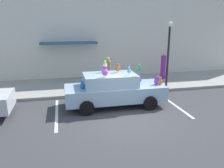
{
  "coord_description": "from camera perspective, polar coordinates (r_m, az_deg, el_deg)",
  "views": [
    {
      "loc": [
        -2.48,
        -8.42,
        3.82
      ],
      "look_at": [
        -0.12,
        2.04,
        0.9
      ],
      "focal_mm": 36.28,
      "sensor_mm": 36.0,
      "label": 1
    }
  ],
  "objects": [
    {
      "name": "pedestrian_walking_past",
      "position": [
        15.57,
        12.76,
        4.3
      ],
      "size": [
        0.34,
        0.34,
        1.75
      ],
      "color": "#8A248B",
      "rests_on": "sidewalk"
    },
    {
      "name": "street_lamp_post",
      "position": [
        13.41,
        14.06,
        8.89
      ],
      "size": [
        0.28,
        0.28,
        3.72
      ],
      "color": "black",
      "rests_on": "sidewalk"
    },
    {
      "name": "teddy_bear_on_sidewalk",
      "position": [
        13.09,
        0.74,
        0.38
      ],
      "size": [
        0.36,
        0.3,
        0.68
      ],
      "color": "brown",
      "rests_on": "sidewalk"
    },
    {
      "name": "storefront_building",
      "position": [
        15.77,
        -3.81,
        12.93
      ],
      "size": [
        24.0,
        1.25,
        6.4
      ],
      "color": "beige",
      "rests_on": "ground"
    },
    {
      "name": "pedestrian_near_shopfront",
      "position": [
        12.6,
        -1.0,
        2.38
      ],
      "size": [
        0.32,
        0.32,
        1.85
      ],
      "color": "olive",
      "rests_on": "sidewalk"
    },
    {
      "name": "sidewalk",
      "position": [
        14.15,
        -2.15,
        -0.12
      ],
      "size": [
        24.0,
        4.0,
        0.15
      ],
      "primitive_type": "cube",
      "color": "gray",
      "rests_on": "ground"
    },
    {
      "name": "parking_stripe_rear",
      "position": [
        10.17,
        -13.78,
        -7.28
      ],
      "size": [
        0.12,
        3.6,
        0.01
      ],
      "primitive_type": "cube",
      "color": "silver",
      "rests_on": "ground"
    },
    {
      "name": "parking_stripe_front",
      "position": [
        11.4,
        15.19,
        -4.88
      ],
      "size": [
        0.12,
        3.6,
        0.01
      ],
      "primitive_type": "cube",
      "color": "silver",
      "rests_on": "ground"
    },
    {
      "name": "ground_plane",
      "position": [
        9.57,
        3.43,
        -8.32
      ],
      "size": [
        60.0,
        60.0,
        0.0
      ],
      "primitive_type": "plane",
      "color": "#38383A"
    },
    {
      "name": "plush_covered_car",
      "position": [
        10.56,
        0.47,
        -1.36
      ],
      "size": [
        4.6,
        1.96,
        2.11
      ],
      "color": "#90ABC0",
      "rests_on": "ground"
    }
  ]
}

